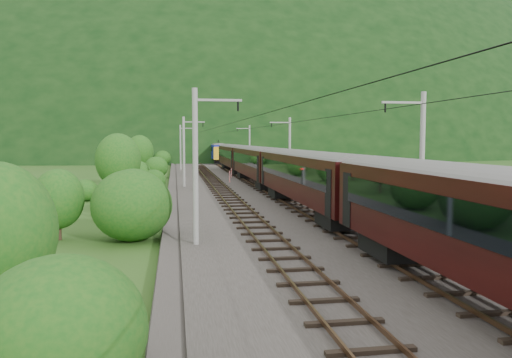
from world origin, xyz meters
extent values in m
plane|color=#234E18|center=(0.00, 0.00, 0.00)|extent=(600.00, 600.00, 0.00)
cube|color=#38332D|center=(0.00, 10.00, 0.15)|extent=(14.00, 220.00, 0.30)
cube|color=brown|center=(-3.12, 10.00, 0.49)|extent=(0.08, 220.00, 0.15)
cube|color=brown|center=(-1.68, 10.00, 0.49)|extent=(0.08, 220.00, 0.15)
cube|color=black|center=(-2.40, 10.00, 0.36)|extent=(2.40, 220.00, 0.12)
cube|color=brown|center=(1.68, 10.00, 0.49)|extent=(0.08, 220.00, 0.15)
cube|color=brown|center=(3.12, 10.00, 0.49)|extent=(0.08, 220.00, 0.15)
cube|color=black|center=(2.40, 10.00, 0.36)|extent=(2.40, 220.00, 0.12)
cylinder|color=gray|center=(-6.20, 0.00, 4.30)|extent=(0.28, 0.28, 8.00)
cube|color=gray|center=(-5.00, 0.00, 7.70)|extent=(2.40, 0.12, 0.12)
cylinder|color=black|center=(-4.00, 0.00, 7.40)|extent=(0.10, 0.10, 0.50)
cylinder|color=gray|center=(-6.20, 32.00, 4.30)|extent=(0.28, 0.28, 8.00)
cube|color=gray|center=(-5.00, 32.00, 7.70)|extent=(2.40, 0.12, 0.12)
cylinder|color=black|center=(-4.00, 32.00, 7.40)|extent=(0.10, 0.10, 0.50)
cylinder|color=gray|center=(-6.20, 64.00, 4.30)|extent=(0.28, 0.28, 8.00)
cube|color=gray|center=(-5.00, 64.00, 7.70)|extent=(2.40, 0.12, 0.12)
cylinder|color=black|center=(-4.00, 64.00, 7.40)|extent=(0.10, 0.10, 0.50)
cylinder|color=gray|center=(-6.20, 96.00, 4.30)|extent=(0.28, 0.28, 8.00)
cube|color=gray|center=(-5.00, 96.00, 7.70)|extent=(2.40, 0.12, 0.12)
cylinder|color=black|center=(-4.00, 96.00, 7.40)|extent=(0.10, 0.10, 0.50)
cylinder|color=gray|center=(-6.20, 128.00, 4.30)|extent=(0.28, 0.28, 8.00)
cube|color=gray|center=(-5.00, 128.00, 7.70)|extent=(2.40, 0.12, 0.12)
cylinder|color=black|center=(-4.00, 128.00, 7.40)|extent=(0.10, 0.10, 0.50)
cylinder|color=gray|center=(6.20, 0.00, 4.30)|extent=(0.28, 0.28, 8.00)
cube|color=gray|center=(5.00, 0.00, 7.70)|extent=(2.40, 0.12, 0.12)
cylinder|color=black|center=(4.00, 0.00, 7.40)|extent=(0.10, 0.10, 0.50)
cylinder|color=gray|center=(6.20, 32.00, 4.30)|extent=(0.28, 0.28, 8.00)
cube|color=gray|center=(5.00, 32.00, 7.70)|extent=(2.40, 0.12, 0.12)
cylinder|color=black|center=(4.00, 32.00, 7.40)|extent=(0.10, 0.10, 0.50)
cylinder|color=gray|center=(6.20, 64.00, 4.30)|extent=(0.28, 0.28, 8.00)
cube|color=gray|center=(5.00, 64.00, 7.70)|extent=(2.40, 0.12, 0.12)
cylinder|color=black|center=(4.00, 64.00, 7.40)|extent=(0.10, 0.10, 0.50)
cylinder|color=gray|center=(6.20, 96.00, 4.30)|extent=(0.28, 0.28, 8.00)
cube|color=gray|center=(5.00, 96.00, 7.70)|extent=(2.40, 0.12, 0.12)
cylinder|color=black|center=(4.00, 96.00, 7.40)|extent=(0.10, 0.10, 0.50)
cylinder|color=gray|center=(6.20, 128.00, 4.30)|extent=(0.28, 0.28, 8.00)
cube|color=gray|center=(5.00, 128.00, 7.70)|extent=(2.40, 0.12, 0.12)
cylinder|color=black|center=(4.00, 128.00, 7.40)|extent=(0.10, 0.10, 0.50)
cylinder|color=black|center=(-2.40, 10.00, 7.10)|extent=(0.03, 198.00, 0.03)
cylinder|color=black|center=(2.40, 10.00, 7.10)|extent=(0.03, 198.00, 0.03)
ellipsoid|color=black|center=(0.00, 260.00, 0.00)|extent=(504.00, 360.00, 244.00)
cube|color=black|center=(0.90, -12.87, 3.38)|extent=(0.05, 19.72, 1.17)
cube|color=black|center=(2.40, -5.03, 1.03)|extent=(2.24, 3.26, 0.92)
cube|color=black|center=(2.40, 10.27, 3.02)|extent=(2.95, 22.41, 3.06)
cylinder|color=slate|center=(2.40, 10.27, 4.39)|extent=(2.95, 22.30, 2.95)
cube|color=black|center=(0.90, 10.27, 3.38)|extent=(0.05, 19.72, 1.17)
cube|color=black|center=(3.90, 10.27, 3.38)|extent=(0.05, 19.72, 1.17)
cube|color=black|center=(2.40, 2.43, 1.03)|extent=(2.24, 3.26, 0.92)
cube|color=black|center=(2.40, 18.12, 1.03)|extent=(2.24, 3.26, 0.92)
cube|color=black|center=(2.40, 33.41, 3.02)|extent=(2.95, 22.41, 3.06)
cylinder|color=slate|center=(2.40, 33.41, 4.39)|extent=(2.95, 22.30, 2.95)
cube|color=black|center=(0.90, 33.41, 3.38)|extent=(0.05, 19.72, 1.17)
cube|color=black|center=(3.90, 33.41, 3.38)|extent=(0.05, 19.72, 1.17)
cube|color=black|center=(2.40, 25.57, 1.03)|extent=(2.24, 3.26, 0.92)
cube|color=black|center=(2.40, 41.26, 1.03)|extent=(2.24, 3.26, 0.92)
cube|color=black|center=(2.40, 56.56, 3.02)|extent=(2.95, 22.41, 3.06)
cylinder|color=slate|center=(2.40, 56.56, 4.39)|extent=(2.95, 22.30, 2.95)
cube|color=black|center=(0.90, 56.56, 3.38)|extent=(0.05, 19.72, 1.17)
cube|color=black|center=(3.90, 56.56, 3.38)|extent=(0.05, 19.72, 1.17)
cube|color=black|center=(2.40, 48.71, 1.03)|extent=(2.24, 3.26, 0.92)
cube|color=black|center=(2.40, 64.40, 1.03)|extent=(2.24, 3.26, 0.92)
cube|color=#131C9A|center=(2.40, 88.87, 3.02)|extent=(2.95, 18.34, 3.06)
cylinder|color=slate|center=(2.40, 88.87, 4.39)|extent=(2.95, 18.25, 2.95)
cube|color=black|center=(0.90, 88.87, 3.38)|extent=(0.05, 16.14, 1.17)
cube|color=black|center=(3.90, 88.87, 3.38)|extent=(0.05, 16.14, 1.17)
cube|color=black|center=(2.40, 82.45, 1.03)|extent=(2.24, 3.26, 0.92)
cube|color=black|center=(2.40, 95.29, 1.03)|extent=(2.24, 3.26, 0.92)
cube|color=gold|center=(2.40, 97.84, 2.81)|extent=(3.01, 0.50, 2.75)
cube|color=gold|center=(2.40, 79.90, 2.81)|extent=(3.01, 0.50, 2.75)
cube|color=black|center=(2.40, 91.87, 5.10)|extent=(0.08, 1.60, 0.92)
cylinder|color=red|center=(-0.41, 36.86, 1.03)|extent=(0.16, 0.16, 1.47)
cylinder|color=red|center=(0.74, 45.11, 0.97)|extent=(0.14, 0.14, 1.34)
cylinder|color=black|center=(-4.91, 27.92, 1.35)|extent=(0.15, 0.15, 2.10)
sphere|color=red|center=(-4.91, 27.92, 2.46)|extent=(0.25, 0.25, 0.25)
ellipsoid|color=#175216|center=(-9.66, -14.86, 1.64)|extent=(3.65, 3.65, 3.29)
ellipsoid|color=#175216|center=(-13.55, -4.94, 1.16)|extent=(2.58, 2.58, 2.32)
ellipsoid|color=#175216|center=(-9.64, 2.87, 2.02)|extent=(4.50, 4.50, 4.05)
ellipsoid|color=#175216|center=(-10.27, 12.11, 1.78)|extent=(3.96, 3.96, 3.57)
ellipsoid|color=#175216|center=(-15.46, 22.26, 1.02)|extent=(2.27, 2.27, 2.04)
ellipsoid|color=#175216|center=(-9.56, 30.37, 1.20)|extent=(2.67, 2.67, 2.41)
ellipsoid|color=#175216|center=(-11.91, 40.31, 1.47)|extent=(3.26, 3.26, 2.93)
ellipsoid|color=#175216|center=(-9.97, 50.18, 1.59)|extent=(3.52, 3.52, 3.17)
ellipsoid|color=#175216|center=(-11.82, 57.16, 0.85)|extent=(1.89, 1.89, 1.70)
ellipsoid|color=#175216|center=(-15.07, 69.62, 1.56)|extent=(3.46, 3.46, 3.11)
ellipsoid|color=#175216|center=(-15.10, 75.61, 1.85)|extent=(4.12, 4.12, 3.71)
ellipsoid|color=#175216|center=(-9.89, 86.82, 1.63)|extent=(3.63, 3.63, 3.27)
ellipsoid|color=#175216|center=(-11.02, 96.51, 1.68)|extent=(3.74, 3.74, 3.37)
cylinder|color=black|center=(-13.75, 3.78, 1.10)|extent=(0.24, 0.24, 2.21)
ellipsoid|color=#175216|center=(-13.75, 3.78, 2.37)|extent=(2.84, 2.84, 3.41)
cylinder|color=black|center=(-12.73, 24.82, 1.71)|extent=(0.24, 0.24, 3.43)
ellipsoid|color=#175216|center=(-12.73, 24.82, 3.67)|extent=(4.41, 4.41, 5.29)
cylinder|color=black|center=(-15.38, 40.36, 1.10)|extent=(0.24, 0.24, 2.19)
ellipsoid|color=#175216|center=(-15.38, 40.36, 2.35)|extent=(2.82, 2.82, 3.39)
cylinder|color=black|center=(-12.86, 57.72, 1.75)|extent=(0.24, 0.24, 3.49)
ellipsoid|color=#175216|center=(-12.86, 57.72, 3.74)|extent=(4.49, 4.49, 5.39)
ellipsoid|color=#175216|center=(11.28, 13.01, 1.05)|extent=(2.34, 2.34, 2.11)
ellipsoid|color=#175216|center=(10.09, 27.43, 1.02)|extent=(2.27, 2.27, 2.04)
ellipsoid|color=#175216|center=(10.20, 48.69, 0.94)|extent=(2.09, 2.09, 1.88)
ellipsoid|color=#175216|center=(14.46, 65.60, 1.17)|extent=(2.60, 2.60, 2.34)
camera|label=1|loc=(-7.24, -25.59, 5.69)|focal=35.00mm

